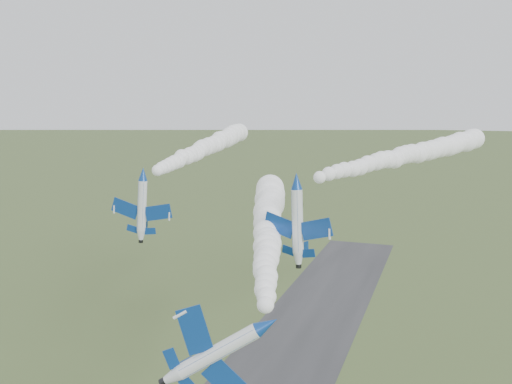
# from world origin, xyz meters

# --- Properties ---
(jet_lead) EXTENTS (6.45, 12.50, 9.22)m
(jet_lead) POSITION_xyz_m (15.67, -5.78, 33.84)
(jet_lead) COLOR white
(smoke_trail_jet_lead) EXTENTS (23.98, 54.11, 5.30)m
(smoke_trail_jet_lead) POSITION_xyz_m (6.24, 23.62, 35.91)
(smoke_trail_jet_lead) COLOR white
(jet_pair_left) EXTENTS (9.62, 11.50, 2.86)m
(jet_pair_left) POSITION_xyz_m (-11.88, 19.45, 43.72)
(jet_pair_left) COLOR white
(smoke_trail_jet_pair_left) EXTENTS (9.82, 60.52, 4.45)m
(smoke_trail_jet_pair_left) POSITION_xyz_m (-15.96, 52.28, 45.10)
(smoke_trail_jet_pair_left) COLOR white
(jet_pair_right) EXTENTS (11.10, 12.82, 3.27)m
(jet_pair_right) POSITION_xyz_m (11.44, 19.69, 43.76)
(jet_pair_right) COLOR white
(smoke_trail_jet_pair_right) EXTENTS (27.02, 66.32, 4.61)m
(smoke_trail_jet_pair_right) POSITION_xyz_m (24.65, 55.21, 44.72)
(smoke_trail_jet_pair_right) COLOR white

